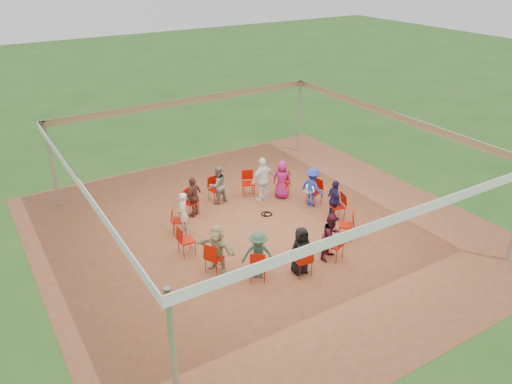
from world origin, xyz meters
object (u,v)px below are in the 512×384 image
laptop (309,190)px  person_seated_7 (301,251)px  chair_1 (283,184)px  chair_5 (179,221)px  chair_6 (187,241)px  chair_11 (346,225)px  standing_person (263,180)px  chair_4 (191,203)px  person_seated_6 (258,255)px  person_seated_1 (282,180)px  person_seated_3 (194,197)px  chair_10 (335,245)px  person_seated_2 (218,185)px  chair_8 (258,265)px  chair_12 (337,206)px  person_seated_5 (217,248)px  person_seated_9 (334,200)px  chair_0 (314,192)px  chair_2 (248,183)px  person_seated_8 (331,237)px  chair_3 (216,190)px  cable_coil (267,214)px  chair_9 (303,260)px  chair_7 (215,258)px

laptop → person_seated_7: bearing=126.0°
chair_1 → chair_5: 4.17m
chair_6 → laptop: size_ratio=2.34×
chair_11 → standing_person: bearing=54.8°
chair_1 → chair_4: size_ratio=1.00×
chair_5 → standing_person: standing_person is taller
chair_11 → person_seated_6: bearing=136.9°
person_seated_6 → person_seated_7: size_ratio=1.00×
chair_11 → person_seated_6: (-3.27, -0.29, 0.24)m
person_seated_1 → person_seated_3: size_ratio=1.00×
chair_5 → chair_10: 4.74m
chair_10 → person_seated_2: size_ratio=0.66×
chair_8 → chair_12: same height
chair_4 → standing_person: size_ratio=0.56×
person_seated_5 → person_seated_9: 4.52m
chair_0 → person_seated_9: 1.21m
chair_2 → laptop: bearing=146.0°
chair_6 → person_seated_5: (0.39, -1.13, 0.24)m
chair_10 → person_seated_9: person_seated_9 is taller
chair_1 → chair_12: (0.55, -2.29, 0.00)m
laptop → person_seated_8: bearing=140.7°
chair_4 → person_seated_5: size_ratio=0.66×
person_seated_9 → chair_10: bearing=155.0°
chair_5 → chair_6: (-0.30, -1.18, 0.00)m
person_seated_1 → chair_3: bearing=25.0°
chair_4 → person_seated_5: bearing=43.1°
chair_5 → cable_coil: 2.98m
standing_person → laptop: size_ratio=4.16×
chair_8 → person_seated_9: size_ratio=0.66×
chair_8 → chair_11: bearing=41.5°
chair_9 → cable_coil: bearing=80.3°
chair_12 → person_seated_3: person_seated_3 is taller
person_seated_1 → person_seated_8: 3.98m
chair_7 → person_seated_2: size_ratio=0.66×
chair_2 → chair_4: size_ratio=1.00×
person_seated_7 → chair_1: bearing=68.7°
chair_1 → chair_12: size_ratio=1.00×
chair_8 → person_seated_8: (2.30, -0.18, 0.24)m
person_seated_6 → chair_12: bearing=54.4°
standing_person → chair_9: bearing=65.7°
chair_5 → chair_8: 3.36m
chair_4 → laptop: 3.95m
chair_4 → laptop: size_ratio=2.34×
chair_11 → standing_person: 3.51m
chair_5 → chair_12: 5.04m
person_seated_1 → person_seated_8: bearing=124.6°
chair_5 → chair_9: same height
chair_0 → chair_12: size_ratio=1.00×
person_seated_3 → person_seated_9: (3.70, -2.59, 0.00)m
chair_3 → chair_5: bearing=27.7°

